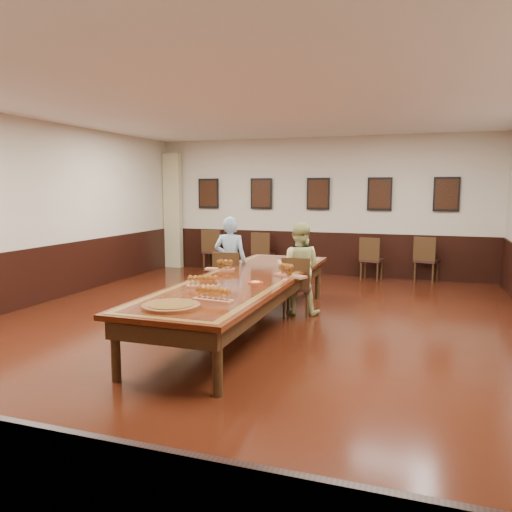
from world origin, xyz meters
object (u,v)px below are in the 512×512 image
at_px(person_woman, 299,268).
at_px(conference_table, 245,287).
at_px(chair_man, 229,279).
at_px(spare_chair_a, 214,250).
at_px(chair_woman, 297,286).
at_px(spare_chair_b, 263,252).
at_px(person_man, 230,262).
at_px(spare_chair_d, 427,259).
at_px(carved_platter, 171,306).
at_px(spare_chair_c, 372,259).

height_order(person_woman, conference_table, person_woman).
bearing_deg(chair_man, spare_chair_a, -69.52).
bearing_deg(chair_woman, chair_man, -11.31).
distance_m(spare_chair_b, person_man, 3.51).
distance_m(chair_woman, spare_chair_d, 4.22).
relative_size(person_woman, carved_platter, 2.13).
relative_size(chair_woman, person_woman, 0.64).
xyz_separation_m(person_man, person_woman, (1.24, -0.14, -0.03)).
height_order(spare_chair_d, conference_table, spare_chair_d).
distance_m(spare_chair_b, conference_table, 4.88).
relative_size(person_woman, conference_table, 0.30).
xyz_separation_m(chair_woman, conference_table, (-0.52, -1.02, 0.14)).
xyz_separation_m(chair_man, person_man, (-0.01, 0.10, 0.29)).
xyz_separation_m(person_man, carved_platter, (0.62, -3.24, -0.00)).
relative_size(chair_woman, carved_platter, 1.36).
height_order(chair_man, spare_chair_b, spare_chair_b).
bearing_deg(person_man, chair_man, 90.00).
bearing_deg(carved_platter, chair_man, 101.02).
relative_size(spare_chair_c, spare_chair_d, 0.96).
height_order(chair_woman, spare_chair_d, spare_chair_d).
relative_size(spare_chair_b, spare_chair_c, 1.03).
relative_size(chair_man, conference_table, 0.19).
bearing_deg(chair_woman, spare_chair_a, -54.97).
distance_m(spare_chair_b, spare_chair_d, 3.74).
relative_size(conference_table, carved_platter, 7.17).
bearing_deg(person_man, carved_platter, 93.81).
distance_m(spare_chair_b, spare_chair_c, 2.58).
height_order(spare_chair_b, spare_chair_c, spare_chair_b).
relative_size(chair_man, person_woman, 0.65).
bearing_deg(spare_chair_d, carved_platter, 83.78).
height_order(spare_chair_b, person_woman, person_woman).
height_order(chair_woman, person_man, person_man).
bearing_deg(person_man, conference_table, 112.88).
bearing_deg(spare_chair_c, person_man, 67.62).
xyz_separation_m(spare_chair_d, person_woman, (-1.95, -3.65, 0.25)).
height_order(chair_woman, person_woman, person_woman).
relative_size(spare_chair_b, spare_chair_d, 0.99).
distance_m(spare_chair_a, carved_platter, 7.07).
xyz_separation_m(spare_chair_a, conference_table, (2.53, -4.64, 0.10)).
bearing_deg(spare_chair_d, spare_chair_c, 22.71).
bearing_deg(person_woman, spare_chair_d, -123.22).
height_order(chair_man, carved_platter, chair_man).
relative_size(spare_chair_d, carved_platter, 1.42).
distance_m(chair_man, spare_chair_a, 3.93).
relative_size(spare_chair_a, spare_chair_c, 1.07).
bearing_deg(conference_table, person_man, 119.97).
bearing_deg(person_man, person_woman, 166.66).
bearing_deg(spare_chair_a, conference_table, 114.30).
bearing_deg(spare_chair_d, person_woman, 76.45).
height_order(spare_chair_a, person_woman, person_woman).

